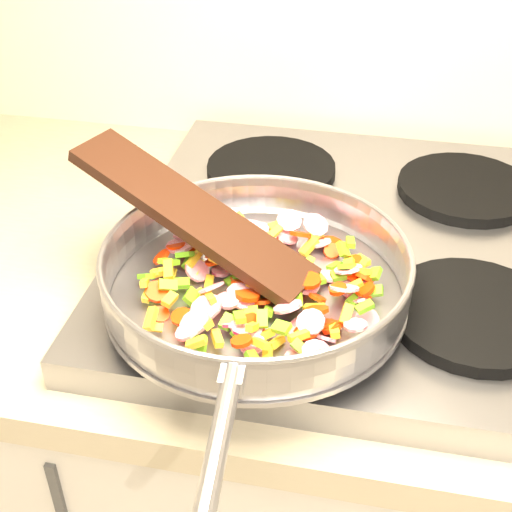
# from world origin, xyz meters

# --- Properties ---
(cooktop) EXTENTS (0.60, 0.60, 0.04)m
(cooktop) POSITION_xyz_m (-0.70, 1.67, 0.92)
(cooktop) COLOR #939399
(cooktop) RESTS_ON counter_top
(grate_fl) EXTENTS (0.19, 0.19, 0.02)m
(grate_fl) POSITION_xyz_m (-0.84, 1.52, 0.95)
(grate_fl) COLOR black
(grate_fl) RESTS_ON cooktop
(grate_fr) EXTENTS (0.19, 0.19, 0.02)m
(grate_fr) POSITION_xyz_m (-0.56, 1.52, 0.95)
(grate_fr) COLOR black
(grate_fr) RESTS_ON cooktop
(grate_bl) EXTENTS (0.19, 0.19, 0.02)m
(grate_bl) POSITION_xyz_m (-0.84, 1.81, 0.95)
(grate_bl) COLOR black
(grate_bl) RESTS_ON cooktop
(grate_br) EXTENTS (0.19, 0.19, 0.02)m
(grate_br) POSITION_xyz_m (-0.56, 1.81, 0.95)
(grate_br) COLOR black
(grate_br) RESTS_ON cooktop
(saute_pan) EXTENTS (0.38, 0.55, 0.06)m
(saute_pan) POSITION_xyz_m (-0.80, 1.50, 0.99)
(saute_pan) COLOR #9E9EA5
(saute_pan) RESTS_ON grate_fl
(vegetable_heap) EXTENTS (0.28, 0.27, 0.04)m
(vegetable_heap) POSITION_xyz_m (-0.79, 1.50, 0.98)
(vegetable_heap) COLOR red
(vegetable_heap) RESTS_ON saute_pan
(wooden_spatula) EXTENTS (0.31, 0.17, 0.11)m
(wooden_spatula) POSITION_xyz_m (-0.88, 1.54, 1.03)
(wooden_spatula) COLOR black
(wooden_spatula) RESTS_ON saute_pan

